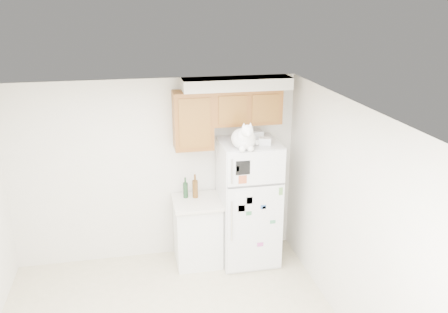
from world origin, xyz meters
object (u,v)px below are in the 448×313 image
object	(u,v)px
refrigerator	(249,203)
storage_box_front	(265,141)
storage_box_back	(256,135)
base_counter	(198,231)
bottle_green	(185,188)
cat	(244,138)
bottle_amber	(195,186)

from	to	relation	value
refrigerator	storage_box_front	size ratio (longest dim) A/B	11.33
storage_box_back	storage_box_front	distance (m)	0.29
base_counter	storage_box_back	world-z (taller)	storage_box_back
bottle_green	cat	bearing A→B (deg)	-32.72
storage_box_front	bottle_green	size ratio (longest dim) A/B	0.53
refrigerator	storage_box_front	world-z (taller)	storage_box_front
storage_box_front	bottle_green	xyz separation A→B (m)	(-0.99, 0.32, -0.68)
base_counter	cat	bearing A→B (deg)	-30.66
base_counter	storage_box_front	size ratio (longest dim) A/B	6.13
storage_box_back	storage_box_front	world-z (taller)	storage_box_back
refrigerator	bottle_amber	world-z (taller)	refrigerator
bottle_green	refrigerator	bearing A→B (deg)	-12.85
base_counter	cat	distance (m)	1.52
cat	storage_box_back	world-z (taller)	cat
bottle_amber	cat	bearing A→B (deg)	-36.90
storage_box_back	bottle_green	bearing A→B (deg)	174.12
base_counter	cat	world-z (taller)	cat
cat	storage_box_front	bearing A→B (deg)	22.88
base_counter	bottle_amber	bearing A→B (deg)	94.87
refrigerator	base_counter	distance (m)	0.79
base_counter	storage_box_back	xyz separation A→B (m)	(0.81, 0.09, 1.29)
cat	storage_box_back	distance (m)	0.50
bottle_green	bottle_amber	bearing A→B (deg)	-9.46
bottle_green	storage_box_front	bearing A→B (deg)	-17.65
storage_box_front	bottle_amber	xyz separation A→B (m)	(-0.86, 0.29, -0.66)
refrigerator	base_counter	bearing A→B (deg)	173.91
base_counter	storage_box_front	world-z (taller)	storage_box_front
cat	bottle_green	bearing A→B (deg)	147.28
cat	storage_box_back	size ratio (longest dim) A/B	2.98
storage_box_front	base_counter	bearing A→B (deg)	-176.20
cat	storage_box_front	distance (m)	0.34
bottle_green	bottle_amber	xyz separation A→B (m)	(0.13, -0.02, 0.02)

